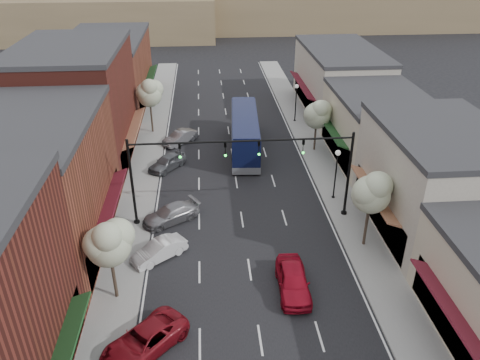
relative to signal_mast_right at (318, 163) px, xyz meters
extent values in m
plane|color=black|center=(-5.62, -8.00, -4.62)|extent=(160.00, 160.00, 0.00)
cube|color=gray|center=(-14.02, 10.50, -4.55)|extent=(2.80, 73.00, 0.15)
cube|color=gray|center=(2.78, 10.50, -4.55)|extent=(2.80, 73.00, 0.15)
cube|color=gray|center=(-12.62, 10.50, -4.55)|extent=(0.25, 73.00, 0.17)
cube|color=gray|center=(1.38, 10.50, -4.55)|extent=(0.25, 73.00, 0.17)
cube|color=brown|center=(-19.92, -2.00, -0.12)|extent=(9.00, 14.00, 9.00)
cube|color=#2D2D30|center=(-19.92, -2.00, 4.58)|extent=(9.20, 14.10, 0.40)
cube|color=black|center=(-15.72, -2.00, -3.02)|extent=(0.60, 11.90, 2.60)
cube|color=maroon|center=(-14.92, -2.00, -1.52)|extent=(1.07, 9.80, 0.49)
cube|color=maroon|center=(-19.92, 12.00, 0.63)|extent=(9.00, 14.00, 10.50)
cube|color=#2D2D30|center=(-19.92, 12.00, 6.08)|extent=(9.20, 14.10, 0.40)
cube|color=black|center=(-15.72, 12.00, -3.02)|extent=(0.60, 11.90, 2.60)
cube|color=#9F6648|center=(-14.92, 12.00, -1.52)|extent=(1.07, 9.80, 0.49)
cube|color=brown|center=(-19.92, 28.00, -0.62)|extent=(9.00, 18.00, 8.00)
cube|color=#2D2D30|center=(-19.92, 28.00, 3.58)|extent=(9.20, 18.10, 0.40)
cube|color=black|center=(-15.72, 28.00, -3.02)|extent=(0.60, 15.30, 2.60)
cube|color=#1A421D|center=(-14.92, 28.00, -1.52)|extent=(1.07, 12.60, 0.49)
cube|color=black|center=(4.48, -14.00, -3.02)|extent=(0.60, 10.20, 2.60)
cube|color=maroon|center=(3.68, -14.00, -1.52)|extent=(1.07, 8.40, 0.49)
cube|color=#B3AB99|center=(8.18, -2.00, -0.87)|extent=(8.00, 12.00, 7.50)
cube|color=#2D2D30|center=(8.18, -2.00, 3.08)|extent=(8.20, 12.10, 0.40)
cube|color=black|center=(4.48, -2.00, -3.02)|extent=(0.60, 10.20, 2.60)
cube|color=#9F6648|center=(3.68, -2.00, -1.52)|extent=(1.07, 8.40, 0.49)
cube|color=#BDB196|center=(8.18, 10.00, -1.62)|extent=(8.00, 12.00, 6.00)
cube|color=#2D2D30|center=(8.18, 10.00, 1.58)|extent=(8.20, 12.10, 0.40)
cube|color=black|center=(4.48, 10.00, -3.02)|extent=(0.60, 10.20, 2.60)
cube|color=#1A421D|center=(3.68, 10.00, -1.52)|extent=(1.07, 8.40, 0.49)
cube|color=#B3AB99|center=(8.18, 24.00, -1.12)|extent=(8.00, 16.00, 7.00)
cube|color=#2D2D30|center=(8.18, 24.00, 2.58)|extent=(8.20, 16.10, 0.40)
cube|color=black|center=(4.48, 24.00, -3.02)|extent=(0.60, 13.60, 2.60)
cube|color=maroon|center=(3.68, 24.00, -1.52)|extent=(1.07, 11.20, 0.49)
cube|color=#7A6647|center=(-30.62, 70.00, -0.62)|extent=(50.00, 20.00, 8.00)
cylinder|color=black|center=(2.38, 0.00, -4.47)|extent=(0.44, 0.44, 0.30)
cylinder|color=black|center=(2.38, 0.00, -1.12)|extent=(0.20, 0.20, 7.00)
cylinder|color=black|center=(-1.62, 0.00, 1.98)|extent=(8.00, 0.14, 0.14)
imported|color=black|center=(-1.22, 0.00, 1.38)|extent=(0.18, 0.46, 1.10)
sphere|color=#19E533|center=(-1.22, -0.12, 0.96)|extent=(0.18, 0.18, 0.18)
imported|color=black|center=(-4.42, 0.00, 1.38)|extent=(0.18, 0.46, 1.10)
sphere|color=#19E533|center=(-4.42, -0.12, 0.96)|extent=(0.18, 0.18, 0.18)
cylinder|color=black|center=(-13.62, 0.00, -4.47)|extent=(0.44, 0.44, 0.30)
cylinder|color=black|center=(-13.62, 0.00, -1.12)|extent=(0.20, 0.20, 7.00)
cylinder|color=black|center=(-9.62, 0.00, 1.98)|extent=(8.00, 0.14, 0.14)
imported|color=black|center=(-10.02, 0.00, 1.38)|extent=(0.18, 0.46, 1.10)
sphere|color=#19E533|center=(-10.02, -0.12, 0.96)|extent=(0.18, 0.18, 0.18)
imported|color=black|center=(-6.82, 0.00, 1.38)|extent=(0.18, 0.46, 1.10)
sphere|color=#19E533|center=(-6.82, -0.12, 0.96)|extent=(0.18, 0.18, 0.18)
cylinder|color=#47382B|center=(2.68, -4.00, -2.77)|extent=(0.20, 0.20, 3.71)
sphere|color=#AEBB8F|center=(2.68, -4.00, -0.45)|extent=(2.60, 2.60, 2.60)
sphere|color=#AEBB8F|center=(3.18, -3.70, 0.02)|extent=(2.00, 2.00, 2.00)
sphere|color=#AEBB8F|center=(2.28, -4.30, -0.10)|extent=(1.90, 1.90, 1.90)
sphere|color=#AEBB8F|center=(2.78, -4.50, 0.48)|extent=(1.70, 1.70, 1.70)
cylinder|color=#47382B|center=(2.68, 12.00, -2.96)|extent=(0.20, 0.20, 3.33)
sphere|color=#AEBB8F|center=(2.68, 12.00, -0.88)|extent=(2.60, 2.60, 2.60)
sphere|color=#AEBB8F|center=(3.18, 12.30, -0.46)|extent=(2.00, 2.00, 2.00)
sphere|color=#AEBB8F|center=(2.28, 11.70, -0.57)|extent=(1.90, 1.90, 1.90)
sphere|color=#AEBB8F|center=(2.78, 11.50, -0.05)|extent=(1.70, 1.70, 1.70)
cylinder|color=#47382B|center=(-13.92, -8.00, -2.86)|extent=(0.20, 0.20, 3.52)
sphere|color=#AEBB8F|center=(-13.92, -8.00, -0.66)|extent=(2.60, 2.60, 2.60)
sphere|color=#AEBB8F|center=(-13.42, -7.70, -0.22)|extent=(2.00, 2.00, 2.00)
sphere|color=#AEBB8F|center=(-14.32, -8.30, -0.33)|extent=(1.90, 1.90, 1.90)
sphere|color=#AEBB8F|center=(-13.82, -8.50, 0.22)|extent=(1.70, 1.70, 1.70)
cylinder|color=#47382B|center=(-13.92, 18.00, -2.70)|extent=(0.20, 0.20, 3.84)
sphere|color=#AEBB8F|center=(-13.92, 18.00, -0.30)|extent=(2.60, 2.60, 2.60)
sphere|color=#AEBB8F|center=(-13.42, 18.30, 0.18)|extent=(2.00, 2.00, 2.00)
sphere|color=#AEBB8F|center=(-14.32, 17.70, 0.06)|extent=(1.90, 1.90, 1.90)
sphere|color=#AEBB8F|center=(-13.82, 17.50, 0.66)|extent=(1.70, 1.70, 1.70)
cylinder|color=black|center=(2.18, 2.50, -4.52)|extent=(0.28, 0.28, 0.20)
cylinder|color=black|center=(2.18, 2.50, -2.62)|extent=(0.12, 0.12, 4.00)
sphere|color=white|center=(2.18, 2.50, -0.40)|extent=(0.44, 0.44, 0.44)
cylinder|color=black|center=(2.18, 20.00, -4.52)|extent=(0.28, 0.28, 0.20)
cylinder|color=black|center=(2.18, 20.00, -2.62)|extent=(0.12, 0.12, 4.00)
sphere|color=white|center=(2.18, 20.00, -0.40)|extent=(0.44, 0.44, 0.44)
cube|color=#0C1233|center=(-4.28, 12.87, -2.67)|extent=(3.29, 11.96, 3.00)
cube|color=#595B60|center=(-4.28, 12.87, -4.08)|extent=(3.31, 11.98, 0.69)
cube|color=black|center=(-4.28, 12.87, -2.26)|extent=(3.29, 11.02, 1.08)
cube|color=#0C1233|center=(-4.28, 12.87, -1.12)|extent=(3.06, 11.48, 0.25)
cube|color=black|center=(-4.64, 7.01, -2.06)|extent=(2.05, 0.21, 1.18)
cylinder|color=black|center=(-5.70, 8.81, -4.11)|extent=(0.38, 1.04, 1.02)
cylinder|color=black|center=(-3.37, 8.66, -4.11)|extent=(0.38, 1.04, 1.02)
cylinder|color=black|center=(-5.20, 16.67, -4.11)|extent=(0.38, 1.04, 1.02)
cylinder|color=black|center=(-2.88, 16.53, -4.11)|extent=(0.38, 1.04, 1.02)
cylinder|color=black|center=(-5.29, 15.30, -4.11)|extent=(0.38, 1.04, 1.02)
cylinder|color=black|center=(-2.97, 15.15, -4.11)|extent=(0.38, 1.04, 1.02)
imported|color=maroon|center=(-3.16, -8.21, -3.83)|extent=(2.02, 4.72, 1.59)
imported|color=maroon|center=(-11.82, -12.19, -3.93)|extent=(5.11, 5.13, 1.38)
imported|color=silver|center=(-11.62, -4.30, -3.98)|extent=(3.94, 3.42, 1.29)
imported|color=gray|center=(-11.04, 0.20, -3.97)|extent=(4.83, 3.91, 1.31)
imported|color=#54575B|center=(-11.82, 9.10, -3.93)|extent=(3.81, 4.23, 1.39)
imported|color=gray|center=(-10.82, 14.89, -3.96)|extent=(3.81, 3.86, 1.32)
camera|label=1|loc=(-8.18, -30.13, 15.29)|focal=35.00mm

